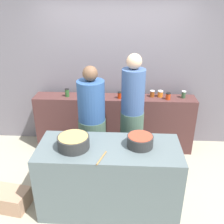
{
  "coord_description": "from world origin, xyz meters",
  "views": [
    {
      "loc": [
        0.17,
        -2.8,
        2.51
      ],
      "look_at": [
        0.0,
        0.35,
        1.05
      ],
      "focal_mm": 40.25,
      "sensor_mm": 36.0,
      "label": 1
    }
  ],
  "objects_px": {
    "preserve_jar_4": "(152,94)",
    "preserve_jar_3": "(133,93)",
    "preserve_jar_6": "(168,96)",
    "cooking_pot_center": "(140,141)",
    "bread_crate": "(10,199)",
    "preserve_jar_1": "(85,94)",
    "preserve_jar_7": "(184,94)",
    "cooking_pot_left": "(73,142)",
    "cook_with_tongs": "(92,130)",
    "preserve_jar_5": "(160,94)",
    "cook_in_cap": "(132,122)",
    "preserve_jar_2": "(120,95)",
    "wooden_spoon": "(102,158)",
    "preserve_jar_0": "(67,93)"
  },
  "relations": [
    {
      "from": "preserve_jar_4",
      "to": "preserve_jar_3",
      "type": "bearing_deg",
      "value": 174.06
    },
    {
      "from": "preserve_jar_6",
      "to": "cooking_pot_center",
      "type": "xyz_separation_m",
      "value": [
        -0.51,
        -1.29,
        -0.07
      ]
    },
    {
      "from": "bread_crate",
      "to": "preserve_jar_1",
      "type": "bearing_deg",
      "value": 61.81
    },
    {
      "from": "preserve_jar_7",
      "to": "cooking_pot_left",
      "type": "bearing_deg",
      "value": -136.77
    },
    {
      "from": "preserve_jar_4",
      "to": "cooking_pot_left",
      "type": "xyz_separation_m",
      "value": [
        -1.04,
        -1.48,
        -0.06
      ]
    },
    {
      "from": "preserve_jar_4",
      "to": "cook_with_tongs",
      "type": "relative_size",
      "value": 0.06
    },
    {
      "from": "preserve_jar_5",
      "to": "preserve_jar_7",
      "type": "relative_size",
      "value": 0.91
    },
    {
      "from": "preserve_jar_1",
      "to": "cooking_pot_left",
      "type": "height_order",
      "value": "preserve_jar_1"
    },
    {
      "from": "cooking_pot_left",
      "to": "cook_with_tongs",
      "type": "bearing_deg",
      "value": 79.6
    },
    {
      "from": "cook_in_cap",
      "to": "preserve_jar_7",
      "type": "bearing_deg",
      "value": 38.33
    },
    {
      "from": "preserve_jar_4",
      "to": "preserve_jar_5",
      "type": "relative_size",
      "value": 1.01
    },
    {
      "from": "preserve_jar_3",
      "to": "cook_in_cap",
      "type": "height_order",
      "value": "cook_in_cap"
    },
    {
      "from": "cooking_pot_left",
      "to": "cooking_pot_center",
      "type": "bearing_deg",
      "value": 5.76
    },
    {
      "from": "cooking_pot_center",
      "to": "preserve_jar_7",
      "type": "bearing_deg",
      "value": 60.64
    },
    {
      "from": "cooking_pot_center",
      "to": "bread_crate",
      "type": "relative_size",
      "value": 0.69
    },
    {
      "from": "preserve_jar_1",
      "to": "preserve_jar_2",
      "type": "relative_size",
      "value": 0.92
    },
    {
      "from": "preserve_jar_4",
      "to": "wooden_spoon",
      "type": "distance_m",
      "value": 1.82
    },
    {
      "from": "cook_with_tongs",
      "to": "preserve_jar_0",
      "type": "bearing_deg",
      "value": 124.69
    },
    {
      "from": "preserve_jar_0",
      "to": "preserve_jar_3",
      "type": "xyz_separation_m",
      "value": [
        1.1,
        0.1,
        -0.01
      ]
    },
    {
      "from": "preserve_jar_1",
      "to": "cooking_pot_left",
      "type": "distance_m",
      "value": 1.4
    },
    {
      "from": "cooking_pot_center",
      "to": "preserve_jar_3",
      "type": "bearing_deg",
      "value": 92.04
    },
    {
      "from": "preserve_jar_0",
      "to": "cook_with_tongs",
      "type": "height_order",
      "value": "cook_with_tongs"
    },
    {
      "from": "preserve_jar_1",
      "to": "cook_in_cap",
      "type": "xyz_separation_m",
      "value": [
        0.78,
        -0.62,
        -0.19
      ]
    },
    {
      "from": "preserve_jar_6",
      "to": "wooden_spoon",
      "type": "xyz_separation_m",
      "value": [
        -0.94,
        -1.57,
        -0.13
      ]
    },
    {
      "from": "preserve_jar_2",
      "to": "cook_with_tongs",
      "type": "distance_m",
      "value": 0.83
    },
    {
      "from": "preserve_jar_4",
      "to": "preserve_jar_7",
      "type": "distance_m",
      "value": 0.51
    },
    {
      "from": "preserve_jar_3",
      "to": "wooden_spoon",
      "type": "distance_m",
      "value": 1.75
    },
    {
      "from": "preserve_jar_4",
      "to": "cook_in_cap",
      "type": "height_order",
      "value": "cook_in_cap"
    },
    {
      "from": "wooden_spoon",
      "to": "preserve_jar_7",
      "type": "bearing_deg",
      "value": 53.96
    },
    {
      "from": "preserve_jar_0",
      "to": "cooking_pot_center",
      "type": "height_order",
      "value": "preserve_jar_0"
    },
    {
      "from": "preserve_jar_0",
      "to": "preserve_jar_2",
      "type": "relative_size",
      "value": 1.24
    },
    {
      "from": "preserve_jar_2",
      "to": "preserve_jar_7",
      "type": "relative_size",
      "value": 0.93
    },
    {
      "from": "preserve_jar_6",
      "to": "cook_in_cap",
      "type": "xyz_separation_m",
      "value": [
        -0.59,
        -0.59,
        -0.19
      ]
    },
    {
      "from": "cooking_pot_left",
      "to": "cooking_pot_center",
      "type": "height_order",
      "value": "cooking_pot_left"
    },
    {
      "from": "preserve_jar_0",
      "to": "bread_crate",
      "type": "relative_size",
      "value": 0.3
    },
    {
      "from": "preserve_jar_2",
      "to": "cooking_pot_left",
      "type": "distance_m",
      "value": 1.47
    },
    {
      "from": "preserve_jar_3",
      "to": "cooking_pot_center",
      "type": "distance_m",
      "value": 1.43
    },
    {
      "from": "preserve_jar_0",
      "to": "cook_in_cap",
      "type": "height_order",
      "value": "cook_in_cap"
    },
    {
      "from": "preserve_jar_4",
      "to": "preserve_jar_7",
      "type": "height_order",
      "value": "preserve_jar_7"
    },
    {
      "from": "preserve_jar_2",
      "to": "preserve_jar_7",
      "type": "xyz_separation_m",
      "value": [
        1.05,
        0.08,
        0.0
      ]
    },
    {
      "from": "cooking_pot_center",
      "to": "preserve_jar_4",
      "type": "bearing_deg",
      "value": 79.28
    },
    {
      "from": "preserve_jar_0",
      "to": "cook_in_cap",
      "type": "relative_size",
      "value": 0.07
    },
    {
      "from": "preserve_jar_4",
      "to": "cooking_pot_left",
      "type": "height_order",
      "value": "preserve_jar_4"
    },
    {
      "from": "preserve_jar_4",
      "to": "cook_in_cap",
      "type": "distance_m",
      "value": 0.8
    },
    {
      "from": "preserve_jar_3",
      "to": "cook_with_tongs",
      "type": "height_order",
      "value": "cook_with_tongs"
    },
    {
      "from": "preserve_jar_1",
      "to": "preserve_jar_7",
      "type": "xyz_separation_m",
      "value": [
        1.63,
        0.06,
        0.01
      ]
    },
    {
      "from": "preserve_jar_4",
      "to": "preserve_jar_5",
      "type": "bearing_deg",
      "value": 2.27
    },
    {
      "from": "preserve_jar_1",
      "to": "preserve_jar_6",
      "type": "bearing_deg",
      "value": -1.22
    },
    {
      "from": "preserve_jar_2",
      "to": "cook_in_cap",
      "type": "distance_m",
      "value": 0.66
    },
    {
      "from": "cook_with_tongs",
      "to": "bread_crate",
      "type": "xyz_separation_m",
      "value": [
        -0.99,
        -0.75,
        -0.64
      ]
    }
  ]
}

